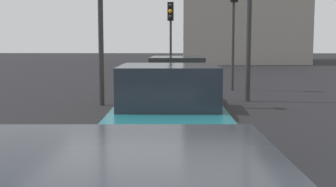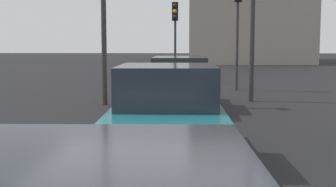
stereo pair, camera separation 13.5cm
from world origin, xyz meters
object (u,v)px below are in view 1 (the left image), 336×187
object	(u,v)px
traffic_light_near_left	(234,12)
traffic_light_near_right	(171,25)
car_yellow_lead	(178,83)
car_teal_second	(169,116)

from	to	relation	value
traffic_light_near_left	traffic_light_near_right	size ratio (longest dim) A/B	1.14
car_yellow_lead	traffic_light_near_right	bearing A→B (deg)	3.53
traffic_light_near_left	car_yellow_lead	bearing A→B (deg)	-29.50
car_teal_second	traffic_light_near_left	distance (m)	11.92
traffic_light_near_left	car_teal_second	bearing A→B (deg)	-17.69
car_yellow_lead	car_teal_second	distance (m)	6.27
traffic_light_near_left	traffic_light_near_right	bearing A→B (deg)	-150.51
car_yellow_lead	car_teal_second	bearing A→B (deg)	179.77
car_yellow_lead	traffic_light_near_left	distance (m)	6.14
traffic_light_near_left	traffic_light_near_right	world-z (taller)	traffic_light_near_left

